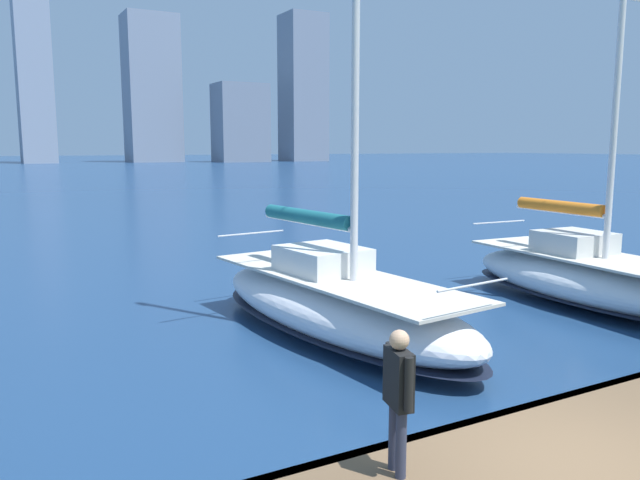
# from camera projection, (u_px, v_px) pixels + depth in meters

# --- Properties ---
(dock_pier) EXTENTS (28.00, 2.80, 0.60)m
(dock_pier) POSITION_uv_depth(u_px,v_px,m) (564.00, 463.00, 7.03)
(dock_pier) COLOR brown
(dock_pier) RESTS_ON ground
(city_skyline) EXTENTS (164.45, 24.13, 44.99)m
(city_skyline) POSITION_uv_depth(u_px,v_px,m) (13.00, 84.00, 145.61)
(city_skyline) COLOR gray
(city_skyline) RESTS_ON ground
(sailboat_orange) EXTENTS (3.06, 7.59, 11.70)m
(sailboat_orange) POSITION_uv_depth(u_px,v_px,m) (585.00, 276.00, 16.23)
(sailboat_orange) COLOR silver
(sailboat_orange) RESTS_ON ground
(sailboat_teal) EXTENTS (3.52, 8.57, 13.28)m
(sailboat_teal) POSITION_uv_depth(u_px,v_px,m) (335.00, 300.00, 13.54)
(sailboat_teal) COLOR white
(sailboat_teal) RESTS_ON ground
(person_black_shirt) EXTENTS (0.26, 0.58, 1.59)m
(person_black_shirt) POSITION_uv_depth(u_px,v_px,m) (398.00, 388.00, 6.55)
(person_black_shirt) COLOR #2D3347
(person_black_shirt) RESTS_ON dock_pier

